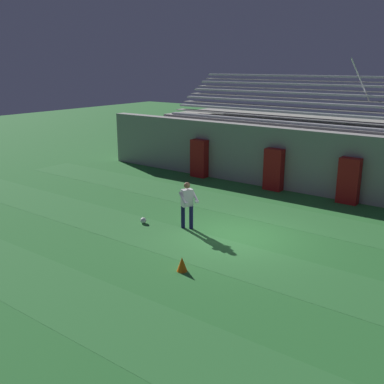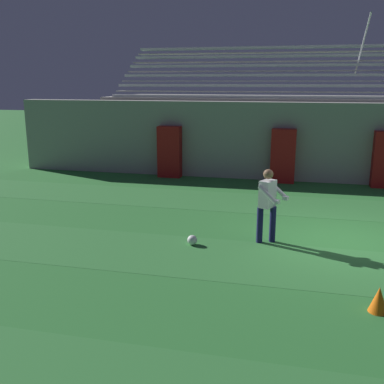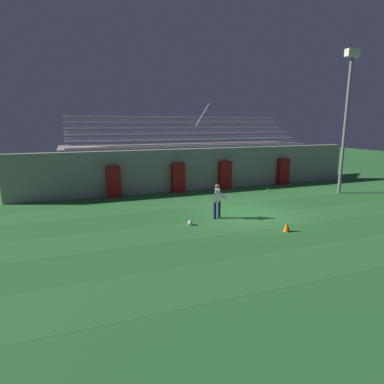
{
  "view_description": "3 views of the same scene",
  "coord_description": "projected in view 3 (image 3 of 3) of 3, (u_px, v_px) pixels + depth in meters",
  "views": [
    {
      "loc": [
        7.2,
        -12.15,
        5.57
      ],
      "look_at": [
        -1.42,
        -0.62,
        1.45
      ],
      "focal_mm": 42.0,
      "sensor_mm": 36.0,
      "label": 1
    },
    {
      "loc": [
        -1.25,
        -10.05,
        3.53
      ],
      "look_at": [
        -3.77,
        0.66,
        0.8
      ],
      "focal_mm": 42.0,
      "sensor_mm": 36.0,
      "label": 2
    },
    {
      "loc": [
        -8.11,
        -13.84,
        4.47
      ],
      "look_at": [
        -3.27,
        -0.85,
        1.49
      ],
      "focal_mm": 30.0,
      "sensor_mm": 36.0,
      "label": 3
    }
  ],
  "objects": [
    {
      "name": "ground_plane",
      "position": [
        246.0,
        213.0,
        16.39
      ],
      "size": [
        80.0,
        80.0,
        0.0
      ],
      "primitive_type": "plane",
      "color": "#2D7533"
    },
    {
      "name": "turf_stripe_near",
      "position": [
        335.0,
        258.0,
        10.89
      ],
      "size": [
        28.0,
        2.22,
        0.01
      ],
      "primitive_type": "cube",
      "color": "#337A38",
      "rests_on": "ground"
    },
    {
      "name": "turf_stripe_mid",
      "position": [
        263.0,
        221.0,
        14.96
      ],
      "size": [
        28.0,
        2.22,
        0.01
      ],
      "primitive_type": "cube",
      "color": "#337A38",
      "rests_on": "ground"
    },
    {
      "name": "turf_stripe_far",
      "position": [
        222.0,
        200.0,
        19.02
      ],
      "size": [
        28.0,
        2.22,
        0.01
      ],
      "primitive_type": "cube",
      "color": "#337A38",
      "rests_on": "ground"
    },
    {
      "name": "back_wall",
      "position": [
        199.0,
        169.0,
        22.05
      ],
      "size": [
        24.0,
        0.6,
        2.8
      ],
      "primitive_type": "cube",
      "color": "#999691",
      "rests_on": "ground"
    },
    {
      "name": "padding_pillar_gate_left",
      "position": [
        178.0,
        178.0,
        21.06
      ],
      "size": [
        0.85,
        0.44,
        1.9
      ],
      "primitive_type": "cube",
      "color": "maroon",
      "rests_on": "ground"
    },
    {
      "name": "padding_pillar_gate_right",
      "position": [
        225.0,
        175.0,
        22.22
      ],
      "size": [
        0.85,
        0.44,
        1.9
      ],
      "primitive_type": "cube",
      "color": "maroon",
      "rests_on": "ground"
    },
    {
      "name": "padding_pillar_far_left",
      "position": [
        114.0,
        182.0,
        19.63
      ],
      "size": [
        0.85,
        0.44,
        1.9
      ],
      "primitive_type": "cube",
      "color": "maroon",
      "rests_on": "ground"
    },
    {
      "name": "padding_pillar_far_right",
      "position": [
        283.0,
        172.0,
        23.86
      ],
      "size": [
        0.85,
        0.44,
        1.9
      ],
      "primitive_type": "cube",
      "color": "maroon",
      "rests_on": "ground"
    },
    {
      "name": "bleacher_stand",
      "position": [
        186.0,
        163.0,
        24.49
      ],
      "size": [
        18.0,
        4.75,
        5.83
      ],
      "color": "#999691",
      "rests_on": "ground"
    },
    {
      "name": "floodlight_pole",
      "position": [
        347.0,
        106.0,
        19.87
      ],
      "size": [
        0.9,
        0.36,
        8.82
      ],
      "color": "slate",
      "rests_on": "ground"
    },
    {
      "name": "goalkeeper",
      "position": [
        218.0,
        199.0,
        15.22
      ],
      "size": [
        0.7,
        0.72,
        1.67
      ],
      "color": "#19194C",
      "rests_on": "ground"
    },
    {
      "name": "soccer_ball",
      "position": [
        190.0,
        223.0,
        14.35
      ],
      "size": [
        0.22,
        0.22,
        0.22
      ],
      "primitive_type": "sphere",
      "color": "white",
      "rests_on": "ground"
    },
    {
      "name": "traffic_cone",
      "position": [
        287.0,
        227.0,
        13.49
      ],
      "size": [
        0.3,
        0.3,
        0.42
      ],
      "primitive_type": "cone",
      "color": "orange",
      "rests_on": "ground"
    },
    {
      "name": "water_bottle",
      "position": [
        267.0,
        190.0,
        21.45
      ],
      "size": [
        0.07,
        0.07,
        0.24
      ],
      "primitive_type": "cylinder",
      "color": "green",
      "rests_on": "ground"
    }
  ]
}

